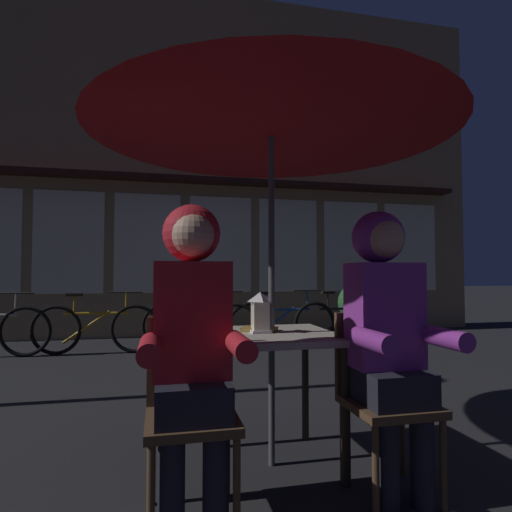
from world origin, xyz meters
The scene contains 15 objects.
ground_plane centered at (0.00, 0.00, 0.00)m, with size 60.00×60.00×0.00m, color #232326.
cafe_table centered at (0.00, 0.00, 0.64)m, with size 0.72×0.72×0.74m.
patio_umbrella centered at (0.00, 0.00, 2.06)m, with size 2.10×2.10×2.31m.
lantern centered at (-0.06, 0.02, 0.86)m, with size 0.11×0.11×0.23m.
chair_left centered at (-0.48, -0.37, 0.49)m, with size 0.40×0.40×0.87m.
chair_right centered at (0.48, -0.37, 0.49)m, with size 0.40×0.40×0.87m.
person_left_hooded centered at (-0.48, -0.43, 0.85)m, with size 0.45×0.56×1.40m.
person_right_hooded centered at (0.48, -0.43, 0.85)m, with size 0.45×0.56×1.40m.
shopfront_building centered at (0.42, 5.39, 3.09)m, with size 10.00×0.93×6.20m.
bicycle_second centered at (-1.46, 3.70, 0.35)m, with size 1.68×0.18×0.84m.
bicycle_third centered at (-0.06, 3.75, 0.35)m, with size 1.66×0.38×0.84m.
bicycle_fourth centered at (1.15, 3.68, 0.35)m, with size 1.68×0.13×0.84m.
bicycle_fifth centered at (2.13, 3.66, 0.35)m, with size 1.68×0.15×0.84m.
book centered at (-0.05, 0.08, 0.75)m, with size 0.20×0.14×0.02m, color olive.
potted_plant centered at (2.42, 3.85, 0.54)m, with size 0.60×0.60×0.92m.
Camera 1 is at (-0.62, -2.34, 1.08)m, focal length 29.59 mm.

